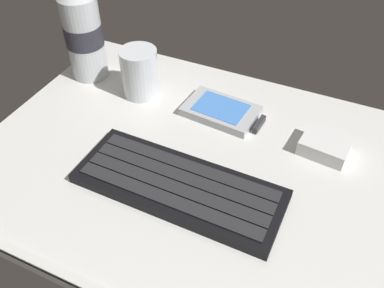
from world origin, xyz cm
name	(u,v)px	position (x,y,z in cm)	size (l,w,h in cm)	color
ground_plane	(191,164)	(0.00, -0.23, -0.99)	(64.00, 48.00, 2.80)	silver
keyboard	(179,186)	(0.87, -6.23, 0.81)	(29.18, 11.49, 1.70)	black
handheld_device	(224,112)	(0.66, 11.49, 0.73)	(13.26, 8.64, 1.50)	#B7BABF
juice_cup	(140,74)	(-15.05, 11.25, 3.91)	(6.40, 6.40, 8.50)	silver
water_bottle	(83,30)	(-26.63, 12.43, 9.01)	(6.73, 6.73, 20.80)	silver
charger_block	(325,146)	(17.55, 9.70, 1.20)	(7.00, 5.60, 2.40)	white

